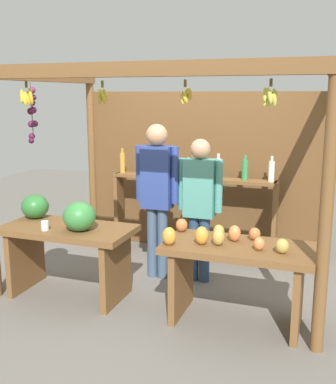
# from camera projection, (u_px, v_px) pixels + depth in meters

# --- Properties ---
(ground_plane) EXTENTS (12.00, 12.00, 0.00)m
(ground_plane) POSITION_uv_depth(u_px,v_px,m) (174.00, 278.00, 5.11)
(ground_plane) COLOR slate
(ground_plane) RESTS_ON ground
(market_stall) EXTENTS (3.19, 2.15, 2.24)m
(market_stall) POSITION_uv_depth(u_px,v_px,m) (187.00, 154.00, 5.26)
(market_stall) COLOR brown
(market_stall) RESTS_ON ground
(fruit_counter_left) EXTENTS (1.30, 0.66, 0.99)m
(fruit_counter_left) POSITION_uv_depth(u_px,v_px,m) (65.00, 235.00, 4.57)
(fruit_counter_left) COLOR brown
(fruit_counter_left) RESTS_ON ground
(fruit_counter_right) EXTENTS (1.31, 0.64, 0.87)m
(fruit_counter_right) POSITION_uv_depth(u_px,v_px,m) (235.00, 263.00, 4.02)
(fruit_counter_right) COLOR brown
(fruit_counter_right) RESTS_ON ground
(bottle_shelf_unit) EXTENTS (2.05, 0.22, 1.35)m
(bottle_shelf_unit) POSITION_uv_depth(u_px,v_px,m) (192.00, 193.00, 5.66)
(bottle_shelf_unit) COLOR brown
(bottle_shelf_unit) RESTS_ON ground
(vendor_man) EXTENTS (0.48, 0.23, 1.68)m
(vendor_man) POSITION_uv_depth(u_px,v_px,m) (157.00, 187.00, 4.94)
(vendor_man) COLOR #435974
(vendor_man) RESTS_ON ground
(vendor_woman) EXTENTS (0.48, 0.21, 1.54)m
(vendor_woman) POSITION_uv_depth(u_px,v_px,m) (200.00, 198.00, 4.85)
(vendor_woman) COLOR navy
(vendor_woman) RESTS_ON ground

